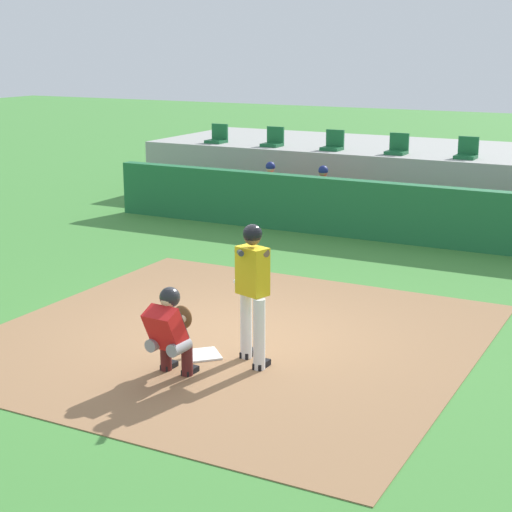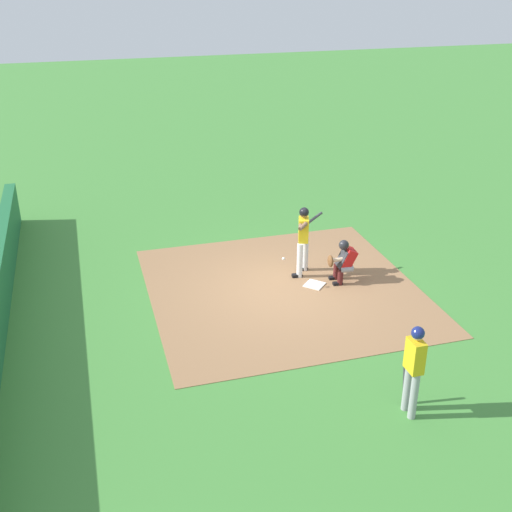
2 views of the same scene
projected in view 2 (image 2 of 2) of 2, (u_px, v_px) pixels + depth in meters
name	position (u px, v px, depth m)	size (l,w,h in m)	color
ground_plane	(284.00, 290.00, 15.53)	(80.00, 80.00, 0.00)	#428438
dirt_infield	(284.00, 290.00, 15.53)	(6.40, 6.40, 0.01)	#936B47
home_plate	(314.00, 285.00, 15.72)	(0.44, 0.44, 0.02)	white
batter_at_plate	(303.00, 237.00, 15.87)	(0.60, 0.86, 1.80)	silver
catcher_crouched	(343.00, 260.00, 15.66)	(0.50, 1.89, 1.13)	gray
on_deck_batter	(414.00, 365.00, 10.92)	(0.58, 0.23, 1.79)	#99999E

